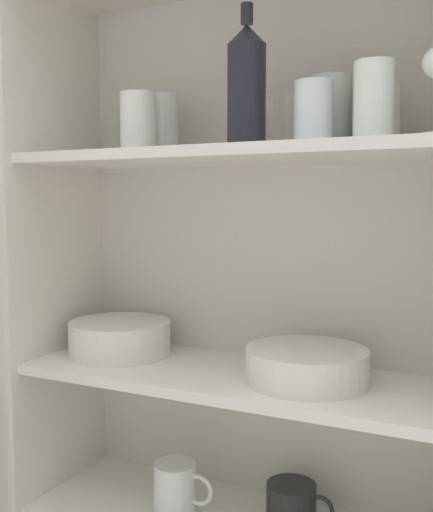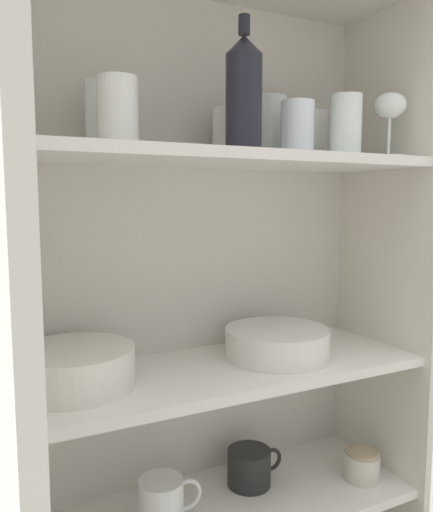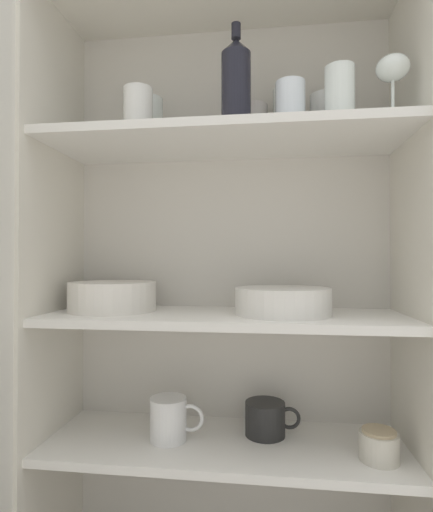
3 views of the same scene
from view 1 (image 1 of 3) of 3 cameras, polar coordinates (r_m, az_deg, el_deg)
The scene contains 16 objects.
cupboard_back_panel at distance 1.30m, azimuth 4.72°, elevation -7.30°, with size 0.88×0.02×1.43m, color silver.
cupboard_side_left at distance 1.39m, azimuth -14.58°, elevation -6.62°, with size 0.02×0.32×1.43m, color silver.
shelf_board_middle at distance 1.18m, azimuth 1.96°, elevation -11.50°, with size 0.84×0.29×0.02m, color white.
shelf_board_upper at distance 1.13m, azimuth 2.03°, elevation 9.53°, with size 0.84×0.29×0.02m, color white.
tumbler_glass_0 at distance 1.29m, azimuth -5.39°, elevation 12.25°, with size 0.08×0.08×0.13m.
tumbler_glass_1 at distance 1.05m, azimuth 9.23°, elevation 13.27°, with size 0.07×0.07×0.11m.
tumbler_glass_2 at distance 1.22m, azimuth -7.48°, elevation 12.43°, with size 0.07×0.07×0.12m.
tumbler_glass_3 at distance 1.15m, azimuth 10.76°, elevation 13.22°, with size 0.08×0.08×0.13m.
tumbler_glass_4 at distance 1.01m, azimuth 14.75°, elevation 14.04°, with size 0.06×0.06×0.12m.
tumbler_glass_5 at distance 1.10m, azimuth 15.08°, elevation 12.71°, with size 0.08×0.08×0.10m.
tumbler_glass_6 at distance 1.19m, azimuth 6.83°, elevation 12.29°, with size 0.07×0.07×0.11m.
wine_bottle at distance 1.10m, azimuth 2.88°, elevation 15.91°, with size 0.07×0.07×0.25m.
plate_stack_white at distance 1.12m, azimuth 8.59°, elevation -10.25°, with size 0.22×0.22×0.06m.
mixing_bowl_large at distance 1.32m, azimuth -9.18°, elevation -7.56°, with size 0.22×0.22×0.07m.
coffee_mug_primary at distance 1.28m, azimuth 7.22°, elevation -22.39°, with size 0.13×0.10×0.08m.
coffee_mug_extra_1 at distance 1.31m, azimuth -3.86°, elevation -21.10°, with size 0.13×0.09×0.10m.
Camera 1 is at (0.46, -0.89, 1.00)m, focal length 42.00 mm.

